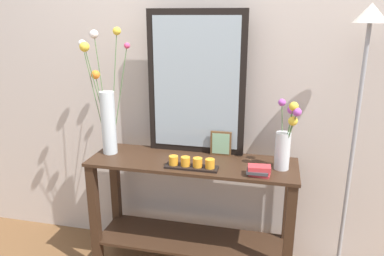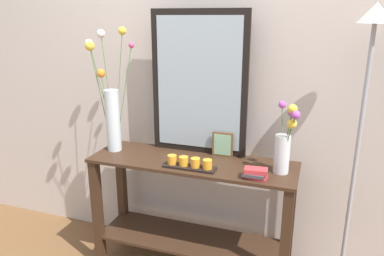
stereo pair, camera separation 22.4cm
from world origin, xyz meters
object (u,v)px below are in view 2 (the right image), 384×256
Objects in this scene: tall_vase_left at (111,107)px; candle_tray at (189,164)px; book_stack at (255,173)px; console_table at (192,205)px; vase_right at (284,144)px; floor_lamp at (362,113)px; picture_frame_small at (222,145)px; mirror_leaning at (199,84)px.

tall_vase_left is 0.67m from candle_tray.
book_stack is at bearing -2.66° from candle_tray.
console_table is 3.11× the size of vase_right.
picture_frame_small is at bearing 175.40° from floor_lamp.
candle_tray is 1.00m from floor_lamp.
picture_frame_small is at bearing 61.55° from candle_tray.
book_stack is (0.99, -0.15, -0.27)m from tall_vase_left.
book_stack is 0.66m from floor_lamp.
book_stack is at bearing -8.73° from tall_vase_left.
vase_right is at bearing -16.85° from mirror_leaning.
floor_lamp reaches higher than candle_tray.
mirror_leaning reaches higher than candle_tray.
picture_frame_small reaches higher than book_stack.
vase_right is at bearing -169.16° from floor_lamp.
floor_lamp reaches higher than console_table.
picture_frame_small is at bearing 40.50° from console_table.
console_table is at bearing 162.43° from book_stack.
picture_frame_small is 1.18× the size of book_stack.
tall_vase_left is 1.51m from floor_lamp.
floor_lamp reaches higher than picture_frame_small.
mirror_leaning reaches higher than picture_frame_small.
picture_frame_small is (0.16, 0.14, 0.39)m from console_table.
vase_right is at bearing -0.07° from console_table.
mirror_leaning is at bearing 94.45° from console_table.
candle_tray is at bearing -78.31° from console_table.
vase_right is 0.44m from floor_lamp.
vase_right reaches higher than candle_tray.
candle_tray is 0.29m from picture_frame_small.
mirror_leaning is at bearing 168.64° from picture_frame_small.
picture_frame_small is at bearing 133.99° from book_stack.
vase_right is at bearing 44.61° from book_stack.
vase_right is at bearing -19.17° from picture_frame_small.
console_table is 9.50× the size of book_stack.
console_table is 8.05× the size of picture_frame_small.
picture_frame_small reaches higher than candle_tray.
picture_frame_small is at bearing 9.13° from tall_vase_left.
picture_frame_small is at bearing -11.36° from mirror_leaning.
mirror_leaning is 0.52m from candle_tray.
candle_tray is at bearing -168.41° from floor_lamp.
floor_lamp is (0.95, -0.10, -0.08)m from mirror_leaning.
console_table is 0.74m from vase_right.
mirror_leaning is at bearing 15.26° from tall_vase_left.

